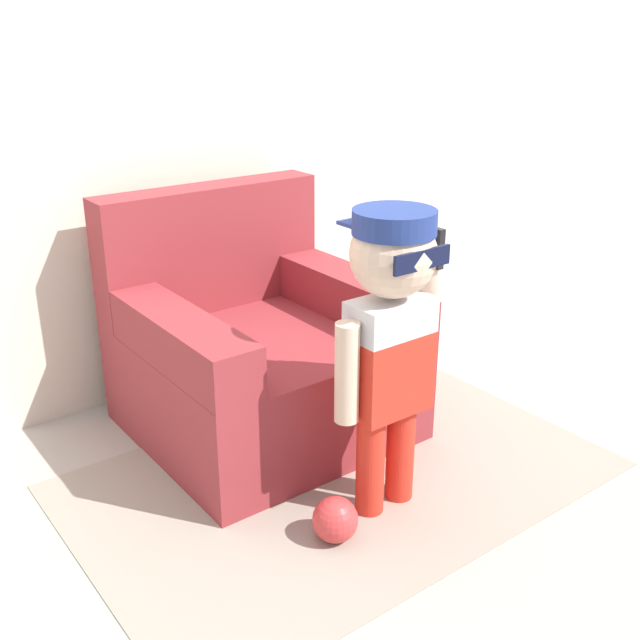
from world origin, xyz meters
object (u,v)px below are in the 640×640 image
side_table (406,308)px  armchair (257,353)px  toy_ball (335,520)px  person_child (390,318)px

side_table → armchair: bearing=-178.5°
toy_ball → armchair: bearing=74.6°
armchair → toy_ball: size_ratio=6.50×
toy_ball → person_child: bearing=11.3°
armchair → toy_ball: bearing=-105.4°
armchair → person_child: (0.03, -0.75, 0.38)m
person_child → toy_ball: size_ratio=6.95×
side_table → toy_ball: side_table is taller
person_child → side_table: (0.82, 0.77, -0.39)m
armchair → person_child: 0.84m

